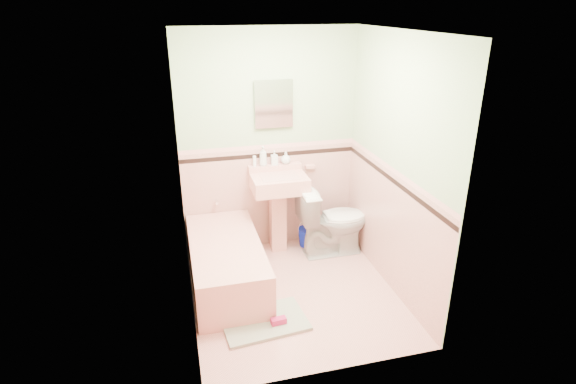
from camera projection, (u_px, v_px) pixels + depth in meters
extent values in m
plane|color=#E7A297|center=(294.00, 293.00, 4.65)|extent=(2.20, 2.20, 0.00)
plane|color=white|center=(296.00, 31.00, 3.70)|extent=(2.20, 2.20, 0.00)
plane|color=beige|center=(269.00, 143.00, 5.16)|extent=(2.50, 0.00, 2.50)
plane|color=beige|center=(337.00, 230.00, 3.19)|extent=(2.50, 0.00, 2.50)
plane|color=beige|center=(182.00, 187.00, 3.94)|extent=(0.00, 2.50, 2.50)
plane|color=beige|center=(396.00, 168.00, 4.40)|extent=(0.00, 2.50, 2.50)
plane|color=#E9A79C|center=(270.00, 197.00, 5.39)|extent=(2.00, 0.00, 2.00)
plane|color=#E9A79C|center=(332.00, 307.00, 3.44)|extent=(2.00, 0.00, 2.00)
plane|color=#E9A79C|center=(190.00, 253.00, 4.19)|extent=(0.00, 2.20, 2.20)
plane|color=#E9A79C|center=(389.00, 228.00, 4.65)|extent=(0.00, 2.20, 2.20)
plane|color=black|center=(270.00, 155.00, 5.19)|extent=(2.00, 0.00, 2.00)
plane|color=black|center=(335.00, 246.00, 3.25)|extent=(2.00, 0.00, 2.00)
plane|color=black|center=(186.00, 201.00, 3.99)|extent=(0.00, 2.20, 2.20)
plane|color=black|center=(393.00, 180.00, 4.45)|extent=(0.00, 2.20, 2.20)
plane|color=pink|center=(270.00, 147.00, 5.15)|extent=(2.00, 0.00, 2.00)
plane|color=pink|center=(335.00, 233.00, 3.21)|extent=(2.00, 0.00, 2.00)
plane|color=pink|center=(185.00, 190.00, 3.96)|extent=(0.00, 2.20, 2.20)
plane|color=pink|center=(394.00, 171.00, 4.41)|extent=(0.00, 2.20, 2.20)
cube|color=#E29488|center=(227.00, 265.00, 4.71)|extent=(0.70, 1.50, 0.45)
cylinder|color=silver|center=(216.00, 201.00, 5.20)|extent=(0.04, 0.12, 0.04)
cylinder|color=silver|center=(276.00, 171.00, 5.19)|extent=(0.02, 0.02, 0.10)
cube|color=white|center=(274.00, 104.00, 4.97)|extent=(0.37, 0.04, 0.46)
cube|color=#E29488|center=(310.00, 167.00, 5.34)|extent=(0.11, 0.06, 0.04)
imported|color=#B2B2B2|center=(263.00, 156.00, 5.13)|extent=(0.09, 0.09, 0.22)
imported|color=#B2B2B2|center=(274.00, 158.00, 5.17)|extent=(0.08, 0.08, 0.16)
imported|color=#B2B2B2|center=(286.00, 158.00, 5.21)|extent=(0.13, 0.13, 0.14)
cylinder|color=white|center=(255.00, 161.00, 5.13)|extent=(0.04, 0.04, 0.12)
imported|color=white|center=(333.00, 220.00, 5.26)|extent=(0.80, 0.47, 0.82)
cube|color=gray|center=(264.00, 321.00, 4.20)|extent=(0.80, 0.58, 0.03)
cube|color=#BF1E59|center=(279.00, 321.00, 4.14)|extent=(0.14, 0.08, 0.06)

